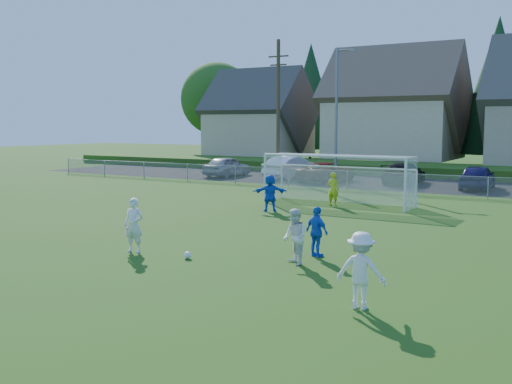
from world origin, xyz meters
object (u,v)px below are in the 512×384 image
player_white_a (134,225)px  player_white_b (295,237)px  soccer_goal (339,172)px  goalkeeper (333,189)px  player_blue_a (317,232)px  player_blue_b (270,193)px  car_e (477,177)px  car_d (404,173)px  player_white_c (361,271)px  car_a (227,166)px  soccer_ball (187,255)px  car_c (327,172)px  car_b (291,167)px

player_white_a → player_white_b: 5.17m
soccer_goal → player_white_b: bearing=-72.4°
goalkeeper → soccer_goal: 1.12m
player_blue_a → player_blue_b: 9.47m
car_e → car_d: bearing=-16.0°
player_blue_b → player_white_b: bearing=90.6°
player_white_c → car_d: bearing=-81.5°
player_white_a → car_a: bearing=104.4°
goalkeeper → soccer_goal: bearing=-84.1°
soccer_ball → car_c: (-6.17, 23.76, 0.57)m
player_white_c → car_a: player_white_c is taller
player_white_c → car_b: bearing=-66.4°
soccer_goal → car_d: bearing=91.5°
goalkeeper → car_a: (-13.55, 11.00, -0.06)m
player_white_b → player_white_c: size_ratio=0.95×
soccer_ball → car_b: car_b is taller
player_white_c → car_e: (-2.51, 25.99, -0.09)m
car_d → goalkeeper: bearing=89.1°
player_white_a → car_b: bearing=93.6°
player_white_b → car_c: 24.55m
player_blue_a → car_c: 23.47m
player_blue_b → car_d: size_ratio=0.35×
soccer_ball → player_white_b: bearing=18.3°
player_white_a → car_d: (0.74, 25.29, -0.14)m
player_white_a → player_blue_a: player_white_a is taller
car_a → car_b: 5.08m
car_d → player_white_a: bearing=85.9°
player_white_a → soccer_ball: bearing=-9.9°
player_blue_a → car_d: (-4.41, 22.94, -0.05)m
car_a → car_d: 13.30m
player_white_a → player_white_c: (8.15, -1.80, -0.01)m
soccer_ball → player_white_a: (-1.99, -0.11, 0.74)m
player_blue_b → car_a: (-11.79, 14.12, -0.09)m
player_white_a → player_blue_b: 9.82m
car_a → car_d: car_a is taller
car_a → car_d: size_ratio=0.91×
car_c → car_b: bearing=-10.0°
car_d → car_e: size_ratio=1.10×
player_blue_a → player_white_b: bearing=107.5°
player_white_c → player_white_a: bearing=-19.2°
player_white_a → player_white_b: (5.04, 1.13, -0.05)m
player_blue_a → soccer_ball: bearing=57.9°
soccer_ball → goalkeeper: (-0.92, 12.81, 0.71)m
car_c → car_d: car_d is taller
car_a → player_blue_a: bearing=130.1°
soccer_ball → car_b: 26.59m
player_blue_b → car_b: bearing=-98.6°
player_white_c → soccer_goal: 17.06m
player_white_a → player_blue_a: size_ratio=1.12×
player_blue_a → car_b: size_ratio=0.31×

